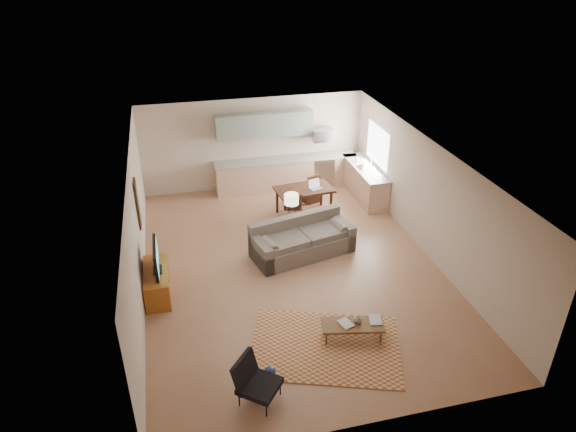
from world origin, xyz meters
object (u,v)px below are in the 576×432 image
object	(u,v)px
armchair	(260,382)
tv_credenza	(157,282)
coffee_table	(352,331)
console_table	(291,228)
dining_table	(304,201)
sofa	(303,238)

from	to	relation	value
armchair	tv_credenza	distance (m)	3.64
coffee_table	tv_credenza	world-z (taller)	tv_credenza
console_table	tv_credenza	bearing A→B (deg)	-136.82
tv_credenza	dining_table	xyz separation A→B (m)	(3.94, 2.74, 0.08)
coffee_table	dining_table	distance (m)	5.03
coffee_table	sofa	bearing A→B (deg)	103.70
dining_table	armchair	bearing A→B (deg)	-117.87
coffee_table	tv_credenza	xyz separation A→B (m)	(-3.50, 2.26, 0.13)
dining_table	sofa	bearing A→B (deg)	-112.40
console_table	dining_table	xyz separation A→B (m)	(0.67, 1.28, 0.02)
coffee_table	console_table	xyz separation A→B (m)	(-0.24, 3.73, 0.18)
sofa	armchair	bearing A→B (deg)	-127.50
armchair	console_table	size ratio (longest dim) A/B	1.10
console_table	dining_table	size ratio (longest dim) A/B	0.47
sofa	coffee_table	distance (m)	3.07
tv_credenza	dining_table	distance (m)	4.80
armchair	sofa	bearing A→B (deg)	15.22
console_table	armchair	bearing A→B (deg)	-90.83
armchair	console_table	xyz separation A→B (m)	(1.72, 4.75, -0.03)
sofa	coffee_table	xyz separation A→B (m)	(0.13, -3.06, -0.26)
coffee_table	armchair	distance (m)	2.22
armchair	tv_credenza	world-z (taller)	armchair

